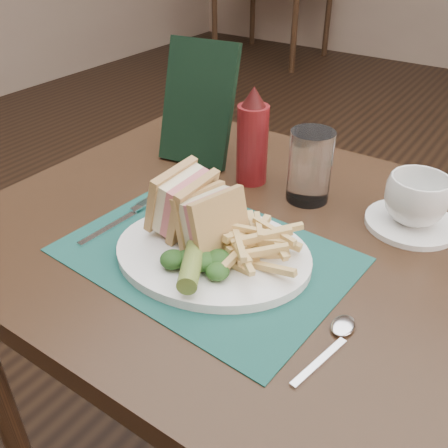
{
  "coord_description": "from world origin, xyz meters",
  "views": [
    {
      "loc": [
        0.36,
        -1.1,
        1.21
      ],
      "look_at": [
        0.0,
        -0.58,
        0.8
      ],
      "focal_mm": 40.0,
      "sensor_mm": 36.0,
      "label": 1
    }
  ],
  "objects_px": {
    "plate": "(213,254)",
    "ketchup_bottle": "(253,136)",
    "table_main": "(244,377)",
    "placemat": "(206,255)",
    "coffee_cup": "(416,200)",
    "table_bg_left": "(272,13)",
    "check_presenter": "(198,103)",
    "sandwich_half_b": "(203,213)",
    "drinking_glass": "(310,166)",
    "saucer": "(411,223)",
    "sandwich_half_a": "(171,196)"
  },
  "relations": [
    {
      "from": "sandwich_half_b",
      "to": "drinking_glass",
      "type": "bearing_deg",
      "value": 90.83
    },
    {
      "from": "ketchup_bottle",
      "to": "placemat",
      "type": "bearing_deg",
      "value": -73.75
    },
    {
      "from": "table_bg_left",
      "to": "drinking_glass",
      "type": "distance_m",
      "value": 3.89
    },
    {
      "from": "coffee_cup",
      "to": "ketchup_bottle",
      "type": "distance_m",
      "value": 0.31
    },
    {
      "from": "plate",
      "to": "ketchup_bottle",
      "type": "distance_m",
      "value": 0.27
    },
    {
      "from": "saucer",
      "to": "drinking_glass",
      "type": "distance_m",
      "value": 0.19
    },
    {
      "from": "sandwich_half_a",
      "to": "ketchup_bottle",
      "type": "height_order",
      "value": "ketchup_bottle"
    },
    {
      "from": "placemat",
      "to": "sandwich_half_b",
      "type": "distance_m",
      "value": 0.07
    },
    {
      "from": "saucer",
      "to": "plate",
      "type": "bearing_deg",
      "value": -129.87
    },
    {
      "from": "ketchup_bottle",
      "to": "sandwich_half_a",
      "type": "bearing_deg",
      "value": -92.24
    },
    {
      "from": "table_bg_left",
      "to": "ketchup_bottle",
      "type": "distance_m",
      "value": 3.84
    },
    {
      "from": "saucer",
      "to": "ketchup_bottle",
      "type": "height_order",
      "value": "ketchup_bottle"
    },
    {
      "from": "placemat",
      "to": "table_main",
      "type": "bearing_deg",
      "value": 83.93
    },
    {
      "from": "table_main",
      "to": "placemat",
      "type": "height_order",
      "value": "placemat"
    },
    {
      "from": "placemat",
      "to": "sandwich_half_a",
      "type": "distance_m",
      "value": 0.11
    },
    {
      "from": "plate",
      "to": "table_main",
      "type": "bearing_deg",
      "value": 77.44
    },
    {
      "from": "saucer",
      "to": "check_presenter",
      "type": "distance_m",
      "value": 0.46
    },
    {
      "from": "table_bg_left",
      "to": "check_presenter",
      "type": "height_order",
      "value": "check_presenter"
    },
    {
      "from": "table_bg_left",
      "to": "placemat",
      "type": "height_order",
      "value": "placemat"
    },
    {
      "from": "table_bg_left",
      "to": "check_presenter",
      "type": "bearing_deg",
      "value": -62.7
    },
    {
      "from": "placemat",
      "to": "check_presenter",
      "type": "xyz_separation_m",
      "value": [
        -0.22,
        0.27,
        0.12
      ]
    },
    {
      "from": "saucer",
      "to": "drinking_glass",
      "type": "bearing_deg",
      "value": -174.88
    },
    {
      "from": "table_bg_left",
      "to": "drinking_glass",
      "type": "bearing_deg",
      "value": -59.4
    },
    {
      "from": "table_main",
      "to": "saucer",
      "type": "height_order",
      "value": "saucer"
    },
    {
      "from": "table_main",
      "to": "sandwich_half_a",
      "type": "relative_size",
      "value": 8.76
    },
    {
      "from": "coffee_cup",
      "to": "saucer",
      "type": "bearing_deg",
      "value": 0.0
    },
    {
      "from": "saucer",
      "to": "ketchup_bottle",
      "type": "bearing_deg",
      "value": -177.02
    },
    {
      "from": "placemat",
      "to": "sandwich_half_b",
      "type": "xyz_separation_m",
      "value": [
        -0.01,
        0.01,
        0.06
      ]
    },
    {
      "from": "plate",
      "to": "coffee_cup",
      "type": "height_order",
      "value": "coffee_cup"
    },
    {
      "from": "sandwich_half_a",
      "to": "check_presenter",
      "type": "xyz_separation_m",
      "value": [
        -0.14,
        0.25,
        0.05
      ]
    },
    {
      "from": "table_main",
      "to": "placemat",
      "type": "bearing_deg",
      "value": -96.07
    },
    {
      "from": "placemat",
      "to": "saucer",
      "type": "relative_size",
      "value": 2.81
    },
    {
      "from": "ketchup_bottle",
      "to": "saucer",
      "type": "bearing_deg",
      "value": 2.98
    },
    {
      "from": "sandwich_half_b",
      "to": "saucer",
      "type": "bearing_deg",
      "value": 61.14
    },
    {
      "from": "table_main",
      "to": "drinking_glass",
      "type": "bearing_deg",
      "value": 74.88
    },
    {
      "from": "sandwich_half_b",
      "to": "ketchup_bottle",
      "type": "xyz_separation_m",
      "value": [
        -0.06,
        0.23,
        0.03
      ]
    },
    {
      "from": "plate",
      "to": "coffee_cup",
      "type": "xyz_separation_m",
      "value": [
        0.22,
        0.26,
        0.04
      ]
    },
    {
      "from": "table_bg_left",
      "to": "saucer",
      "type": "bearing_deg",
      "value": -56.98
    },
    {
      "from": "sandwich_half_b",
      "to": "check_presenter",
      "type": "xyz_separation_m",
      "value": [
        -0.2,
        0.26,
        0.05
      ]
    },
    {
      "from": "ketchup_bottle",
      "to": "check_presenter",
      "type": "bearing_deg",
      "value": 169.8
    },
    {
      "from": "check_presenter",
      "to": "saucer",
      "type": "bearing_deg",
      "value": -9.82
    },
    {
      "from": "placemat",
      "to": "ketchup_bottle",
      "type": "distance_m",
      "value": 0.27
    },
    {
      "from": "table_bg_left",
      "to": "plate",
      "type": "height_order",
      "value": "plate"
    },
    {
      "from": "check_presenter",
      "to": "sandwich_half_a",
      "type": "bearing_deg",
      "value": -70.33
    },
    {
      "from": "sandwich_half_b",
      "to": "coffee_cup",
      "type": "xyz_separation_m",
      "value": [
        0.25,
        0.25,
        -0.01
      ]
    },
    {
      "from": "table_main",
      "to": "plate",
      "type": "height_order",
      "value": "plate"
    },
    {
      "from": "drinking_glass",
      "to": "check_presenter",
      "type": "relative_size",
      "value": 0.53
    },
    {
      "from": "coffee_cup",
      "to": "ketchup_bottle",
      "type": "bearing_deg",
      "value": -177.02
    },
    {
      "from": "check_presenter",
      "to": "ketchup_bottle",
      "type": "bearing_deg",
      "value": -18.72
    },
    {
      "from": "coffee_cup",
      "to": "plate",
      "type": "bearing_deg",
      "value": -129.87
    }
  ]
}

